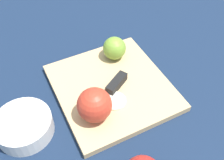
# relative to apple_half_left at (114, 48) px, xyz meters

# --- Properties ---
(ground_plane) EXTENTS (4.00, 4.00, 0.00)m
(ground_plane) POSITION_rel_apple_half_left_xyz_m (0.09, -0.07, -0.05)
(ground_plane) COLOR #14233D
(cutting_board) EXTENTS (0.34, 0.32, 0.02)m
(cutting_board) POSITION_rel_apple_half_left_xyz_m (0.09, -0.07, -0.04)
(cutting_board) COLOR tan
(cutting_board) RESTS_ON ground_plane
(apple_half_left) EXTENTS (0.07, 0.07, 0.07)m
(apple_half_left) POSITION_rel_apple_half_left_xyz_m (0.00, 0.00, 0.00)
(apple_half_left) COLOR olive
(apple_half_left) RESTS_ON cutting_board
(apple_half_right) EXTENTS (0.08, 0.08, 0.08)m
(apple_half_right) POSITION_rel_apple_half_left_xyz_m (0.15, -0.15, 0.01)
(apple_half_right) COLOR red
(apple_half_right) RESTS_ON cutting_board
(knife) EXTENTS (0.09, 0.16, 0.02)m
(knife) POSITION_rel_apple_half_left_xyz_m (0.10, -0.06, -0.02)
(knife) COLOR silver
(knife) RESTS_ON cutting_board
(apple_slice) EXTENTS (0.06, 0.06, 0.01)m
(apple_slice) POSITION_rel_apple_half_left_xyz_m (0.14, -0.09, -0.03)
(apple_slice) COLOR #EFE5C6
(apple_slice) RESTS_ON cutting_board
(bowl) EXTENTS (0.14, 0.14, 0.05)m
(bowl) POSITION_rel_apple_half_left_xyz_m (0.09, -0.31, -0.03)
(bowl) COLOR silver
(bowl) RESTS_ON ground_plane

